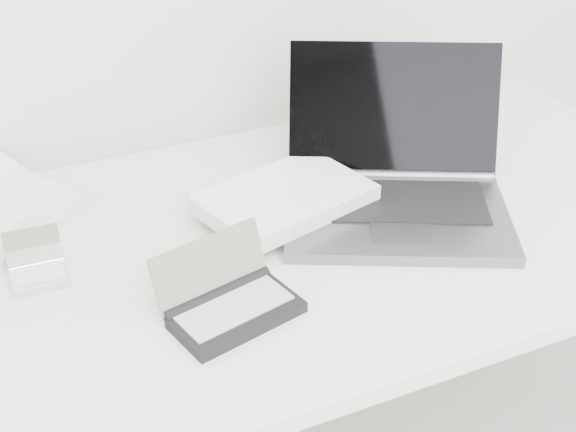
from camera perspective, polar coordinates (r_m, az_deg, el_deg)
name	(u,v)px	position (r m, az deg, el deg)	size (l,w,h in m)	color
desk	(294,252)	(1.43, 0.43, -2.57)	(1.60, 0.80, 0.73)	white
laptop_large	(359,189)	(1.45, 5.04, 1.93)	(0.62, 0.51, 0.25)	#5D5F62
pda_silver	(38,269)	(1.34, -17.38, -3.63)	(0.09, 0.09, 0.07)	#BBBBBF
palmtop_charcoal	(229,302)	(1.21, -4.23, -6.10)	(0.22, 0.18, 0.10)	black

